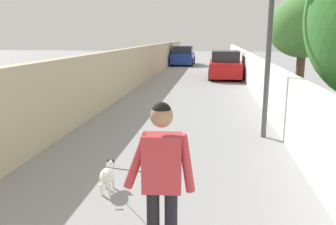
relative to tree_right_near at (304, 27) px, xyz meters
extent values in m
plane|color=gray|center=(1.00, 4.08, -2.65)|extent=(80.00, 80.00, 0.00)
cube|color=tan|center=(-1.00, 6.81, -1.73)|extent=(48.00, 0.30, 1.84)
cube|color=white|center=(-1.00, 1.36, -1.91)|extent=(48.00, 0.30, 1.47)
cylinder|color=brown|center=(0.00, 0.00, -1.69)|extent=(0.30, 0.30, 1.93)
ellipsoid|color=#4C843D|center=(0.00, 0.00, 0.02)|extent=(2.47, 2.47, 2.18)
cylinder|color=#4C4C51|center=(-5.01, 1.91, -0.76)|extent=(0.12, 0.12, 3.78)
cube|color=#B23338|center=(-10.09, 3.60, -1.48)|extent=(0.25, 0.39, 0.58)
cylinder|color=#B23338|center=(-10.10, 3.84, -1.47)|extent=(0.11, 0.29, 0.58)
cylinder|color=#B23338|center=(-10.07, 3.36, -1.48)|extent=(0.10, 0.18, 0.59)
sphere|color=#9E7051|center=(-10.09, 3.60, -1.01)|extent=(0.22, 0.22, 0.22)
sphere|color=black|center=(-10.09, 3.60, -0.97)|extent=(0.19, 0.19, 0.19)
ellipsoid|color=white|center=(-8.38, 4.71, -2.38)|extent=(0.42, 0.25, 0.22)
sphere|color=white|center=(-8.12, 4.73, -2.31)|extent=(0.15, 0.15, 0.15)
cone|color=black|center=(-8.12, 4.77, -2.23)|extent=(0.05, 0.05, 0.06)
cone|color=black|center=(-8.12, 4.69, -2.23)|extent=(0.05, 0.05, 0.06)
cylinder|color=white|center=(-8.26, 4.78, -2.56)|extent=(0.04, 0.04, 0.18)
cylinder|color=white|center=(-8.25, 4.66, -2.56)|extent=(0.04, 0.04, 0.18)
cylinder|color=white|center=(-8.52, 4.77, -2.56)|extent=(0.04, 0.04, 0.18)
cylinder|color=white|center=(-8.51, 4.65, -2.56)|extent=(0.04, 0.04, 0.18)
cylinder|color=white|center=(-8.63, 4.70, -2.30)|extent=(0.14, 0.04, 0.13)
cylinder|color=black|center=(-9.23, 4.16, -1.93)|extent=(1.71, 1.12, 0.66)
cube|color=#B71414|center=(6.81, 2.51, -2.09)|extent=(4.11, 1.70, 0.80)
cube|color=#262B33|center=(6.81, 2.51, -1.41)|extent=(2.14, 1.50, 0.60)
cylinder|color=black|center=(8.08, 3.30, -2.33)|extent=(0.64, 0.22, 0.64)
cylinder|color=black|center=(8.08, 1.72, -2.33)|extent=(0.64, 0.22, 0.64)
cylinder|color=black|center=(5.53, 3.30, -2.33)|extent=(0.64, 0.22, 0.64)
cylinder|color=black|center=(5.53, 1.72, -2.33)|extent=(0.64, 0.22, 0.64)
cube|color=navy|center=(15.50, 5.66, -2.09)|extent=(3.92, 1.70, 0.80)
cube|color=#262B33|center=(15.50, 5.66, -1.41)|extent=(2.04, 1.50, 0.60)
cylinder|color=black|center=(16.72, 6.45, -2.33)|extent=(0.64, 0.22, 0.64)
cylinder|color=black|center=(16.72, 4.87, -2.33)|extent=(0.64, 0.22, 0.64)
cylinder|color=black|center=(14.29, 6.45, -2.33)|extent=(0.64, 0.22, 0.64)
cylinder|color=black|center=(14.29, 4.87, -2.33)|extent=(0.64, 0.22, 0.64)
camera|label=1|loc=(-13.23, 3.13, -0.27)|focal=37.15mm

